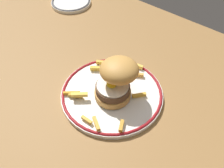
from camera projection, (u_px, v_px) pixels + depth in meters
The scene contains 5 objects.
ground_plane at pixel (101, 104), 68.86cm from camera, with size 149.97×101.35×4.00cm, color olive.
dinner_plate at pixel (112, 93), 67.71cm from camera, with size 27.92×27.92×1.60cm.
burger at pixel (116, 79), 62.43cm from camera, with size 14.25×14.24×11.46cm.
fries_pile at pixel (106, 87), 67.52cm from camera, with size 21.42×25.18×1.90cm.
side_plate at pixel (71, 2), 101.47cm from camera, with size 16.19×16.19×1.60cm.
Camera 1 is at (29.98, -30.79, 52.18)cm, focal length 39.56 mm.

